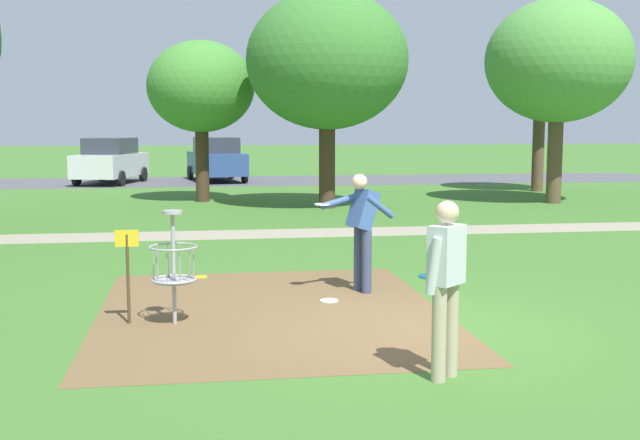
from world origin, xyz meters
TOP-DOWN VIEW (x-y plane):
  - ground_plane at (0.00, 0.00)m, footprint 160.00×160.00m
  - dirt_tee_pad at (-1.74, 1.08)m, footprint 4.40×5.48m
  - disc_golf_basket at (-3.01, 0.63)m, footprint 0.98×0.58m
  - player_foreground_watching at (-0.34, 2.09)m, footprint 1.17×0.47m
  - player_throwing at (-0.35, -1.88)m, footprint 0.46×0.45m
  - frisbee_near_basket at (-2.64, 3.52)m, footprint 0.21×0.21m
  - frisbee_by_tee at (-0.90, 1.55)m, footprint 0.26×0.26m
  - frisbee_mid_grass at (0.32, 0.21)m, footprint 0.24×0.24m
  - tree_near_left at (0.99, 13.54)m, footprint 4.59×4.59m
  - tree_near_right at (9.34, 17.99)m, footprint 3.46×3.46m
  - tree_mid_left at (8.05, 13.87)m, footprint 4.35×4.35m
  - tree_mid_center at (-2.55, 15.98)m, footprint 3.29×3.29m
  - parking_lot_strip at (0.00, 24.68)m, footprint 36.00×6.00m
  - parked_car_leftmost at (-6.19, 24.07)m, footprint 2.83×4.52m
  - parked_car_center_left at (-1.93, 24.79)m, footprint 2.51×4.45m
  - gravel_path at (0.00, 8.38)m, footprint 40.00×1.44m

SIDE VIEW (x-z plane):
  - ground_plane at x=0.00m, z-range 0.00..0.00m
  - gravel_path at x=0.00m, z-range 0.00..0.00m
  - parking_lot_strip at x=0.00m, z-range 0.00..0.01m
  - dirt_tee_pad at x=-1.74m, z-range 0.00..0.01m
  - frisbee_near_basket at x=-2.64m, z-range 0.00..0.02m
  - frisbee_by_tee at x=-0.90m, z-range 0.00..0.02m
  - frisbee_mid_grass at x=0.32m, z-range 0.00..0.02m
  - disc_golf_basket at x=-3.01m, z-range 0.06..1.45m
  - parked_car_leftmost at x=-6.19m, z-range 0.00..1.84m
  - parked_car_center_left at x=-1.93m, z-range 0.00..1.84m
  - player_throwing at x=-0.35m, z-range 0.11..1.82m
  - player_foreground_watching at x=-0.34m, z-range 0.13..1.84m
  - tree_mid_center at x=-2.55m, z-range 1.04..5.99m
  - tree_near_left at x=0.99m, z-range 1.10..7.24m
  - tree_near_right at x=9.34m, z-range 1.36..7.10m
  - tree_mid_left at x=8.05m, z-range 1.20..7.33m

